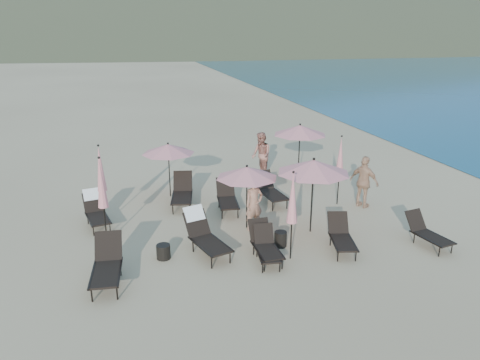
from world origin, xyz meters
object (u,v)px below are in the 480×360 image
object	(u,v)px
umbrella_closed_2	(100,169)
beachgoer_c	(364,182)
side_table_0	(163,252)
side_table_1	(280,239)
umbrella_open_1	(313,167)
beachgoer_b	(261,155)
lounger_2	(267,247)
umbrella_open_0	(247,172)
lounger_7	(182,192)
lounger_9	(270,190)
umbrella_closed_3	(101,184)
beachgoer_a	(254,204)
lounger_8	(227,198)
lounger_5	(427,232)
umbrella_open_3	(300,130)
umbrella_closed_0	(293,199)
lounger_1	(204,234)
lounger_4	(341,236)
lounger_0	(107,264)
umbrella_closed_1	(340,157)
umbrella_open_2	(168,149)

from	to	relation	value
umbrella_closed_2	beachgoer_c	xyz separation A→B (m)	(8.85, -0.91, -0.92)
beachgoer_c	umbrella_closed_2	bearing A→B (deg)	52.97
side_table_0	side_table_1	size ratio (longest dim) A/B	0.90
umbrella_open_1	beachgoer_b	xyz separation A→B (m)	(0.20, 5.75, -1.17)
umbrella_closed_2	side_table_1	world-z (taller)	umbrella_closed_2
lounger_2	umbrella_open_0	xyz separation A→B (m)	(0.08, 2.25, 1.46)
lounger_2	umbrella_open_0	world-z (taller)	umbrella_open_0
lounger_7	beachgoer_b	xyz separation A→B (m)	(3.74, 2.43, 0.47)
lounger_9	umbrella_closed_3	bearing A→B (deg)	-167.78
beachgoer_a	lounger_2	bearing A→B (deg)	-111.26
lounger_9	lounger_8	bearing A→B (deg)	-175.53
lounger_2	side_table_0	distance (m)	2.86
lounger_5	beachgoer_b	size ratio (longest dim) A/B	0.84
lounger_9	side_table_0	size ratio (longest dim) A/B	4.41
umbrella_open_0	umbrella_closed_3	size ratio (longest dim) A/B	0.78
umbrella_closed_2	beachgoer_c	size ratio (longest dim) A/B	1.43
umbrella_open_0	umbrella_open_3	bearing A→B (deg)	50.55
lounger_2	umbrella_closed_2	distance (m)	5.91
umbrella_closed_3	beachgoer_c	bearing A→B (deg)	3.86
umbrella_open_0	umbrella_closed_3	distance (m)	4.33
umbrella_closed_0	side_table_0	bearing A→B (deg)	164.61
lounger_1	lounger_4	size ratio (longest dim) A/B	1.18
lounger_2	lounger_4	xyz separation A→B (m)	(2.29, 0.07, 0.03)
lounger_0	lounger_2	xyz separation A→B (m)	(4.22, 0.04, -0.10)
lounger_2	side_table_1	xyz separation A→B (m)	(0.67, 0.70, -0.16)
beachgoer_a	umbrella_closed_1	bearing A→B (deg)	6.22
lounger_7	beachgoer_a	size ratio (longest dim) A/B	1.15
umbrella_closed_0	beachgoer_c	distance (m)	4.98
umbrella_closed_2	beachgoer_c	bearing A→B (deg)	-5.84
umbrella_open_2	umbrella_closed_3	bearing A→B (deg)	-123.85
lounger_0	lounger_1	distance (m)	2.85
umbrella_open_3	side_table_0	world-z (taller)	umbrella_open_3
umbrella_open_1	umbrella_closed_3	xyz separation A→B (m)	(-6.18, 0.87, -0.27)
umbrella_closed_2	beachgoer_a	xyz separation A→B (m)	(4.56, -1.72, -1.01)
umbrella_open_0	side_table_0	world-z (taller)	umbrella_open_0
umbrella_open_2	side_table_1	distance (m)	5.93
lounger_7	umbrella_open_1	bearing A→B (deg)	-31.62
lounger_7	side_table_0	xyz separation A→B (m)	(-1.13, -3.91, -0.29)
lounger_2	lounger_8	xyz separation A→B (m)	(-0.16, 3.89, 0.06)
lounger_0	umbrella_closed_0	world-z (taller)	umbrella_closed_0
lounger_1	umbrella_closed_2	xyz separation A→B (m)	(-2.74, 2.86, 1.29)
lounger_1	umbrella_closed_0	world-z (taller)	umbrella_closed_0
lounger_1	umbrella_open_2	world-z (taller)	umbrella_open_2
umbrella_open_3	beachgoer_c	xyz separation A→B (m)	(1.00, -3.59, -1.17)
beachgoer_b	lounger_7	bearing A→B (deg)	-64.26
side_table_0	umbrella_closed_2	bearing A→B (deg)	117.81
beachgoer_b	lounger_1	bearing A→B (deg)	-37.82
lounger_2	umbrella_open_1	xyz separation A→B (m)	(1.93, 1.43, 1.74)
umbrella_open_1	umbrella_closed_1	size ratio (longest dim) A/B	0.95
umbrella_closed_1	beachgoer_c	distance (m)	1.22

